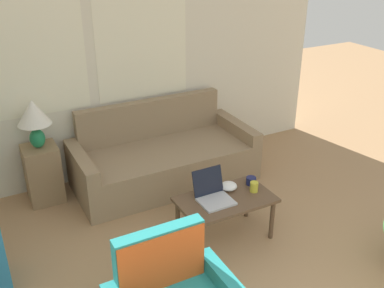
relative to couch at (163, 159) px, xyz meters
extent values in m
cube|color=silver|center=(-0.54, 0.48, 1.03)|extent=(5.84, 0.05, 2.60)
cube|color=white|center=(-1.22, 0.45, 1.28)|extent=(1.10, 0.01, 1.30)
cube|color=white|center=(-0.01, 0.45, 1.28)|extent=(1.10, 0.01, 1.30)
cube|color=#937A5B|center=(0.00, -0.07, -0.05)|extent=(1.80, 0.93, 0.43)
cube|color=#937A5B|center=(0.00, 0.33, 0.18)|extent=(1.80, 0.12, 0.89)
cube|color=#937A5B|center=(-0.97, -0.07, 0.02)|extent=(0.14, 0.93, 0.58)
cube|color=#937A5B|center=(0.97, -0.07, 0.02)|extent=(0.14, 0.93, 0.58)
cube|color=teal|center=(-0.94, -2.05, 0.19)|extent=(0.64, 0.10, 0.91)
cube|color=#D1511E|center=(-0.94, -2.11, 0.30)|extent=(0.63, 0.01, 0.65)
cube|color=#937551|center=(-1.33, 0.19, 0.05)|extent=(0.36, 0.36, 0.64)
ellipsoid|color=#1E8451|center=(-1.33, 0.19, 0.47)|extent=(0.16, 0.16, 0.21)
cylinder|color=tan|center=(-1.33, 0.19, 0.61)|extent=(0.02, 0.02, 0.06)
cone|color=white|center=(-1.33, 0.19, 0.77)|extent=(0.34, 0.34, 0.26)
cube|color=brown|center=(0.05, -1.32, 0.17)|extent=(0.89, 0.52, 0.03)
cylinder|color=brown|center=(-0.35, -1.53, -0.06)|extent=(0.04, 0.04, 0.42)
cylinder|color=brown|center=(0.44, -1.53, -0.06)|extent=(0.04, 0.04, 0.42)
cylinder|color=brown|center=(-0.35, -1.11, -0.06)|extent=(0.04, 0.04, 0.42)
cylinder|color=brown|center=(0.44, -1.11, -0.06)|extent=(0.04, 0.04, 0.42)
cube|color=#B7B7BC|center=(-0.07, -1.34, 0.19)|extent=(0.30, 0.25, 0.02)
cube|color=black|center=(-0.07, -1.18, 0.32)|extent=(0.30, 0.08, 0.25)
cylinder|color=#191E4C|center=(0.40, -1.22, 0.22)|extent=(0.10, 0.10, 0.07)
cylinder|color=gold|center=(0.35, -1.34, 0.23)|extent=(0.08, 0.08, 0.10)
ellipsoid|color=white|center=(0.16, -1.20, 0.22)|extent=(0.16, 0.16, 0.07)
camera|label=1|loc=(-1.89, -4.30, 2.43)|focal=42.00mm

